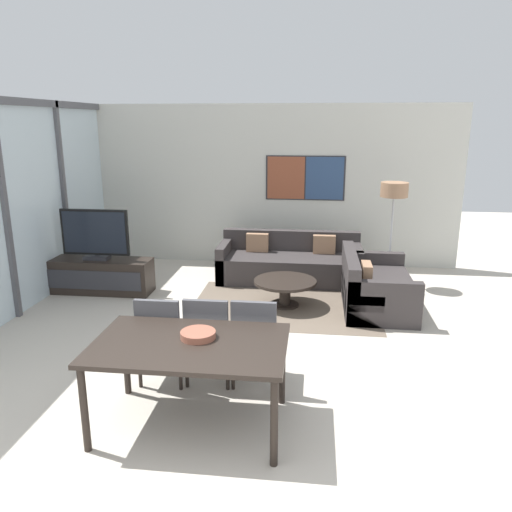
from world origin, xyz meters
TOP-DOWN VIEW (x-y plane):
  - ground_plane at (0.00, 0.00)m, footprint 24.00×24.00m
  - wall_back at (0.02, 6.04)m, footprint 6.89×0.09m
  - window_wall_left at (-2.94, 3.02)m, footprint 0.07×6.04m
  - area_rug at (0.57, 3.83)m, footprint 2.57×1.85m
  - tv_console at (-2.25, 4.08)m, footprint 1.61×0.47m
  - television at (-2.25, 4.09)m, footprint 1.02×0.20m
  - sofa_main at (0.57, 5.07)m, footprint 2.27×0.92m
  - sofa_side at (1.77, 3.94)m, footprint 0.92×1.58m
  - coffee_table at (0.57, 3.83)m, footprint 0.87×0.87m
  - dining_table at (-0.03, 0.89)m, footprint 1.58×0.99m
  - dining_chair_left at (-0.48, 1.56)m, footprint 0.46×0.46m
  - dining_chair_centre at (-0.03, 1.62)m, footprint 0.46×0.46m
  - dining_chair_right at (0.42, 1.63)m, footprint 0.46×0.46m
  - fruit_bowl at (0.02, 0.98)m, footprint 0.29×0.29m
  - floor_lamp at (2.13, 4.93)m, footprint 0.41×0.41m

SIDE VIEW (x-z plane):
  - ground_plane at x=0.00m, z-range 0.00..0.00m
  - area_rug at x=0.57m, z-range 0.00..0.01m
  - tv_console at x=-2.25m, z-range 0.00..0.51m
  - sofa_main at x=0.57m, z-range -0.11..0.64m
  - sofa_side at x=1.77m, z-range -0.11..0.64m
  - coffee_table at x=0.57m, z-range 0.10..0.47m
  - dining_chair_left at x=-0.48m, z-range 0.05..0.96m
  - dining_chair_centre at x=-0.03m, z-range 0.05..0.96m
  - dining_chair_right at x=0.42m, z-range 0.05..0.96m
  - dining_table at x=-0.03m, z-range 0.31..1.07m
  - fruit_bowl at x=0.02m, z-range 0.76..0.82m
  - television at x=-2.25m, z-range 0.51..1.26m
  - wall_back at x=0.02m, z-range 0.00..2.80m
  - floor_lamp at x=2.13m, z-range 0.61..2.23m
  - window_wall_left at x=-2.94m, z-range 0.13..2.93m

